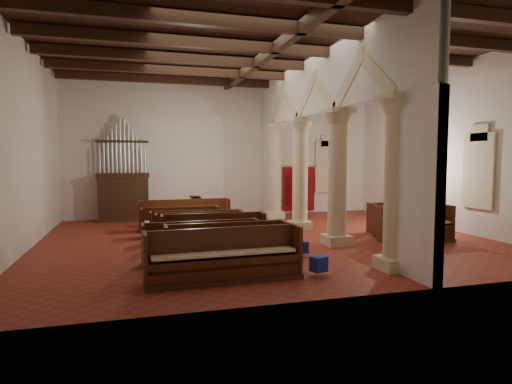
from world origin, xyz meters
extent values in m
plane|color=maroon|center=(0.00, 0.00, 0.00)|extent=(14.00, 14.00, 0.00)
plane|color=black|center=(0.00, 0.00, 6.00)|extent=(14.00, 14.00, 0.00)
cube|color=beige|center=(0.00, 6.00, 3.00)|extent=(14.00, 0.02, 6.00)
cube|color=beige|center=(0.00, -6.00, 3.00)|extent=(14.00, 0.02, 6.00)
cube|color=beige|center=(-7.00, 0.00, 3.00)|extent=(0.02, 12.00, 6.00)
cube|color=beige|center=(7.00, 0.00, 3.00)|extent=(0.02, 12.00, 6.00)
cube|color=beige|center=(1.80, -4.50, 0.15)|extent=(0.75, 0.75, 0.30)
cylinder|color=beige|center=(1.80, -4.50, 1.95)|extent=(0.56, 0.56, 3.30)
cube|color=beige|center=(1.80, -1.50, 0.15)|extent=(0.75, 0.75, 0.30)
cylinder|color=beige|center=(1.80, -1.50, 1.95)|extent=(0.56, 0.56, 3.30)
cube|color=beige|center=(1.80, 1.50, 0.15)|extent=(0.75, 0.75, 0.30)
cylinder|color=beige|center=(1.80, 1.50, 1.95)|extent=(0.56, 0.56, 3.30)
cube|color=beige|center=(1.80, 4.50, 0.15)|extent=(0.75, 0.75, 0.30)
cylinder|color=beige|center=(1.80, 4.50, 1.95)|extent=(0.56, 0.56, 3.30)
cube|color=beige|center=(1.80, 0.00, 5.04)|extent=(0.25, 11.90, 1.93)
cube|color=#2E6853|center=(6.98, -1.50, 2.20)|extent=(0.03, 1.00, 2.20)
cube|color=#2E6853|center=(6.98, 2.50, 2.20)|extent=(0.03, 1.00, 2.20)
cube|color=#2E6853|center=(5.00, 5.98, 2.20)|extent=(1.00, 0.03, 2.20)
cube|color=#341C10|center=(-4.50, 5.50, 0.90)|extent=(2.00, 0.80, 1.80)
cube|color=#341C10|center=(-4.50, 5.50, 1.90)|extent=(2.10, 0.85, 0.20)
cube|color=#3D2613|center=(-1.59, 4.66, 0.04)|extent=(0.52, 0.52, 0.09)
cube|color=#3D2613|center=(-1.59, 4.66, 0.48)|extent=(0.25, 0.25, 0.95)
cube|color=#3D2613|center=(-1.59, 4.59, 0.99)|extent=(0.54, 0.49, 0.17)
cube|color=maroon|center=(3.50, 5.92, 1.15)|extent=(1.60, 0.06, 2.10)
cylinder|color=gold|center=(3.50, 5.90, 2.25)|extent=(1.80, 0.04, 0.04)
cone|color=#341C10|center=(4.24, 3.61, 0.06)|extent=(0.34, 0.34, 0.11)
cylinder|color=gold|center=(4.24, 3.61, 1.14)|extent=(0.04, 0.04, 2.29)
cylinder|color=gold|center=(4.24, 3.61, 2.19)|extent=(0.30, 0.62, 0.03)
cube|color=navy|center=(4.24, 3.59, 1.72)|extent=(0.49, 0.23, 0.81)
cube|color=#151990|center=(-0.13, -4.48, 0.27)|extent=(0.41, 0.37, 0.33)
cube|color=navy|center=(0.22, -2.64, 0.25)|extent=(0.34, 0.29, 0.31)
cube|color=#16169A|center=(-1.19, -0.83, 0.25)|extent=(0.33, 0.29, 0.29)
cylinder|color=silver|center=(-1.40, -4.30, 0.16)|extent=(1.02, 0.20, 0.10)
cylinder|color=silver|center=(-1.61, -2.97, 0.16)|extent=(1.02, 0.46, 0.10)
cube|color=#341C10|center=(-2.23, -4.32, 0.05)|extent=(3.38, 0.86, 0.11)
cube|color=#462D0F|center=(-2.23, -4.37, 0.35)|extent=(3.22, 0.53, 0.48)
cube|color=#462D0F|center=(-2.23, -4.12, 0.62)|extent=(3.20, 0.18, 1.02)
cube|color=#462D0F|center=(-3.87, -4.30, 0.62)|extent=(0.10, 0.65, 1.02)
cube|color=#462D0F|center=(-0.59, -4.30, 0.62)|extent=(0.10, 0.65, 1.02)
cube|color=#C6B592|center=(-2.23, -4.37, 0.62)|extent=(3.09, 0.49, 0.05)
cube|color=#341C10|center=(-1.99, -3.44, 0.05)|extent=(2.87, 0.75, 0.11)
cube|color=#461B0F|center=(-1.99, -3.50, 0.34)|extent=(2.72, 0.43, 0.47)
cube|color=#461B0F|center=(-1.99, -3.25, 0.61)|extent=(2.71, 0.08, 1.00)
cube|color=#461B0F|center=(-3.39, -3.42, 0.61)|extent=(0.08, 0.63, 1.00)
cube|color=#461B0F|center=(-0.59, -3.42, 0.61)|extent=(0.08, 0.63, 1.00)
cube|color=#C6B592|center=(-1.99, -3.50, 0.61)|extent=(2.61, 0.39, 0.05)
cube|color=#341C10|center=(-2.44, -2.53, 0.05)|extent=(2.97, 0.78, 0.10)
cube|color=#41270D|center=(-2.44, -2.57, 0.32)|extent=(2.81, 0.48, 0.44)
cube|color=#41270D|center=(-2.44, -2.35, 0.56)|extent=(2.80, 0.16, 0.93)
cube|color=#41270D|center=(-3.88, -2.51, 0.56)|extent=(0.09, 0.59, 0.93)
cube|color=#41270D|center=(-1.00, -2.51, 0.56)|extent=(0.09, 0.59, 0.93)
cube|color=#C6B592|center=(-2.44, -2.57, 0.56)|extent=(2.70, 0.44, 0.05)
cube|color=#341C10|center=(-1.97, -1.54, 0.05)|extent=(2.89, 0.87, 0.10)
cube|color=#43290E|center=(-1.97, -1.59, 0.34)|extent=(2.73, 0.55, 0.47)
cube|color=#43290E|center=(-1.97, -1.36, 0.60)|extent=(2.71, 0.21, 0.98)
cube|color=#43290E|center=(-3.36, -1.52, 0.60)|extent=(0.10, 0.62, 0.98)
cube|color=#43290E|center=(-0.57, -1.52, 0.60)|extent=(0.10, 0.62, 0.98)
cube|color=#C6B592|center=(-1.97, -1.59, 0.60)|extent=(2.62, 0.50, 0.05)
cube|color=#341C10|center=(-2.19, -0.51, 0.05)|extent=(2.64, 0.73, 0.10)
cube|color=#482B0F|center=(-2.19, -0.56, 0.31)|extent=(2.48, 0.44, 0.43)
cube|color=#482B0F|center=(-2.19, -0.34, 0.55)|extent=(2.47, 0.12, 0.91)
cube|color=#482B0F|center=(-3.47, -0.49, 0.55)|extent=(0.08, 0.57, 0.91)
cube|color=#482B0F|center=(-0.91, -0.49, 0.55)|extent=(0.08, 0.57, 0.91)
cube|color=#C6B592|center=(-2.19, -0.56, 0.55)|extent=(2.38, 0.40, 0.05)
cube|color=#341C10|center=(-2.20, 0.13, 0.05)|extent=(2.90, 0.85, 0.09)
cube|color=#40230D|center=(-2.20, 0.08, 0.30)|extent=(2.73, 0.56, 0.42)
cube|color=#40230D|center=(-2.20, 0.30, 0.53)|extent=(2.71, 0.25, 0.88)
cube|color=#40230D|center=(-3.60, 0.15, 0.53)|extent=(0.10, 0.56, 0.88)
cube|color=#40230D|center=(-0.81, 0.15, 0.53)|extent=(0.10, 0.56, 0.88)
cube|color=#C6B592|center=(-2.20, 0.08, 0.53)|extent=(2.62, 0.51, 0.05)
cube|color=#341C10|center=(-2.60, 1.20, 0.05)|extent=(2.58, 0.67, 0.09)
cube|color=#43220E|center=(-2.60, 1.15, 0.30)|extent=(2.42, 0.39, 0.42)
cube|color=#43220E|center=(-2.60, 1.37, 0.54)|extent=(2.42, 0.08, 0.89)
cube|color=#43220E|center=(-3.85, 1.22, 0.54)|extent=(0.07, 0.56, 0.89)
cube|color=#43220E|center=(-1.35, 1.22, 0.54)|extent=(0.07, 0.56, 0.89)
cube|color=#C6B592|center=(-2.60, 1.15, 0.54)|extent=(2.33, 0.35, 0.05)
cube|color=#341C10|center=(-2.30, 2.47, 0.05)|extent=(3.29, 0.84, 0.11)
cube|color=#441F0E|center=(-2.30, 2.41, 0.34)|extent=(3.13, 0.52, 0.48)
cube|color=#441F0E|center=(-2.30, 2.66, 0.61)|extent=(3.11, 0.17, 1.01)
cube|color=#441F0E|center=(-3.90, 2.49, 0.61)|extent=(0.09, 0.64, 1.01)
cube|color=#441F0E|center=(-0.71, 2.49, 0.61)|extent=(0.09, 0.64, 1.01)
cube|color=#C6B592|center=(-2.30, 2.41, 0.61)|extent=(3.00, 0.48, 0.05)
cube|color=#341C10|center=(-2.20, 3.19, 0.05)|extent=(2.88, 0.85, 0.09)
cube|color=#46210F|center=(-2.20, 3.15, 0.30)|extent=(2.71, 0.56, 0.42)
cube|color=#46210F|center=(-2.20, 3.36, 0.54)|extent=(2.69, 0.25, 0.89)
cube|color=#46210F|center=(-3.58, 3.21, 0.54)|extent=(0.10, 0.56, 0.89)
cube|color=#46210F|center=(-0.81, 3.21, 0.54)|extent=(0.10, 0.56, 0.89)
cube|color=#C6B592|center=(-2.20, 3.15, 0.54)|extent=(2.60, 0.51, 0.05)
cube|color=#341C10|center=(4.40, -1.78, 0.05)|extent=(2.34, 0.90, 0.11)
cube|color=#462A0F|center=(4.40, -1.83, 0.35)|extent=(2.17, 0.56, 0.49)
cube|color=#462A0F|center=(4.40, -1.58, 0.63)|extent=(2.15, 0.20, 1.04)
cube|color=#462A0F|center=(3.28, -1.76, 0.63)|extent=(0.11, 0.66, 1.04)
cube|color=#462A0F|center=(5.51, -1.76, 0.63)|extent=(0.11, 0.66, 1.04)
cube|color=#C6B592|center=(4.40, -1.83, 0.63)|extent=(2.08, 0.51, 0.05)
cube|color=#341C10|center=(4.58, -1.07, 0.05)|extent=(2.18, 0.79, 0.10)
cube|color=#421E0E|center=(4.58, -1.12, 0.33)|extent=(2.02, 0.48, 0.45)
cube|color=#421E0E|center=(4.58, -0.89, 0.58)|extent=(2.01, 0.15, 0.96)
cube|color=#421E0E|center=(3.54, -1.05, 0.58)|extent=(0.09, 0.61, 0.96)
cube|color=#421E0E|center=(5.63, -1.05, 0.58)|extent=(0.09, 0.61, 0.96)
cube|color=#C6B592|center=(4.58, -1.12, 0.58)|extent=(1.94, 0.44, 0.05)
cube|color=#341C10|center=(4.87, -0.07, 0.05)|extent=(2.13, 0.81, 0.10)
cube|color=#40220D|center=(4.87, -0.12, 0.33)|extent=(1.96, 0.50, 0.45)
cube|color=#40220D|center=(4.87, 0.11, 0.58)|extent=(1.95, 0.17, 0.96)
cube|color=#40220D|center=(3.85, -0.05, 0.58)|extent=(0.10, 0.61, 0.96)
cube|color=#40220D|center=(5.88, -0.05, 0.58)|extent=(0.10, 0.61, 0.96)
cube|color=#C6B592|center=(4.87, -0.12, 0.58)|extent=(1.88, 0.46, 0.05)
camera|label=1|loc=(-4.03, -13.11, 2.63)|focal=30.00mm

